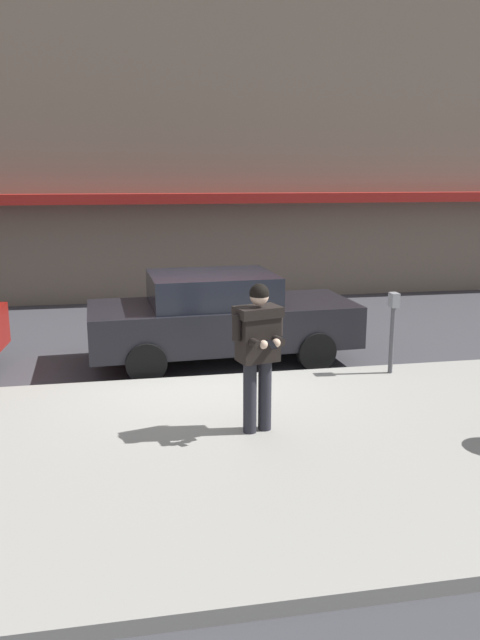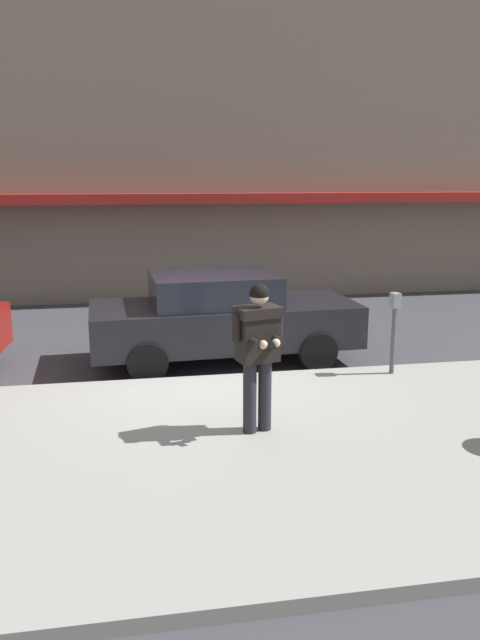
{
  "view_description": "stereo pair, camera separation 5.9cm",
  "coord_description": "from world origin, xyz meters",
  "views": [
    {
      "loc": [
        -1.04,
        -9.31,
        3.15
      ],
      "look_at": [
        0.27,
        -2.3,
        1.49
      ],
      "focal_mm": 35.0,
      "sensor_mm": 36.0,
      "label": 1
    },
    {
      "loc": [
        -0.98,
        -9.32,
        3.15
      ],
      "look_at": [
        0.27,
        -2.3,
        1.49
      ],
      "focal_mm": 35.0,
      "sensor_mm": 36.0,
      "label": 2
    }
  ],
  "objects": [
    {
      "name": "parking_meter",
      "position": [
        2.97,
        -0.6,
        0.97
      ],
      "size": [
        0.12,
        0.18,
        1.27
      ],
      "color": "#4C4C51",
      "rests_on": "sidewalk"
    },
    {
      "name": "ground_plane",
      "position": [
        0.0,
        0.0,
        0.0
      ],
      "size": [
        80.0,
        80.0,
        0.0
      ],
      "primitive_type": "plane",
      "color": "#3D3D42"
    },
    {
      "name": "parked_sedan_mid",
      "position": [
        0.53,
        0.97,
        0.79
      ],
      "size": [
        4.58,
        2.1,
        1.54
      ],
      "color": "black",
      "rests_on": "ground"
    },
    {
      "name": "man_texting_on_phone",
      "position": [
        0.46,
        -2.44,
        1.25
      ],
      "size": [
        0.63,
        0.64,
        1.81
      ],
      "color": "#23232B",
      "rests_on": "sidewalk"
    },
    {
      "name": "sidewalk",
      "position": [
        1.0,
        -2.85,
        0.07
      ],
      "size": [
        32.0,
        5.3,
        0.14
      ],
      "primitive_type": "cube",
      "color": "#99968E",
      "rests_on": "ground"
    },
    {
      "name": "curb_paint_line",
      "position": [
        1.0,
        0.05,
        0.0
      ],
      "size": [
        28.0,
        0.12,
        0.01
      ],
      "primitive_type": "cube",
      "color": "silver",
      "rests_on": "ground"
    },
    {
      "name": "storefront_facade",
      "position": [
        1.0,
        8.49,
        7.64
      ],
      "size": [
        28.0,
        4.7,
        15.31
      ],
      "color": "#756656",
      "rests_on": "ground"
    }
  ]
}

